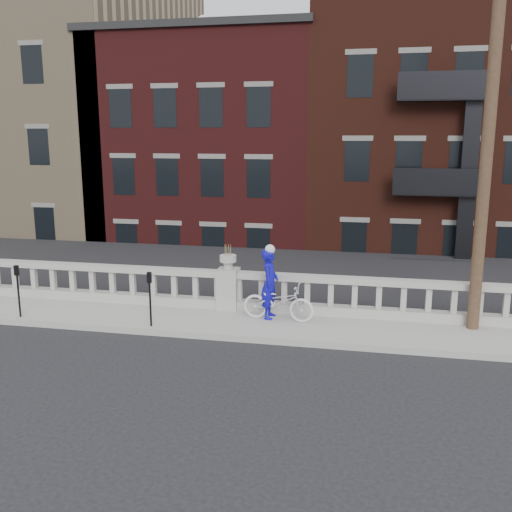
% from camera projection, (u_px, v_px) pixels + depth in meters
% --- Properties ---
extents(ground, '(120.00, 120.00, 0.00)m').
position_uv_depth(ground, '(181.00, 372.00, 11.65)').
color(ground, black).
rests_on(ground, ground).
extents(sidewalk, '(32.00, 2.20, 0.15)m').
position_uv_depth(sidewalk, '(219.00, 322.00, 14.51)').
color(sidewalk, '#99988E').
rests_on(sidewalk, ground).
extents(balustrade, '(28.00, 0.34, 1.03)m').
position_uv_depth(balustrade, '(228.00, 291.00, 15.30)').
color(balustrade, '#99988E').
rests_on(balustrade, sidewalk).
extents(planter_pedestal, '(0.55, 0.55, 1.76)m').
position_uv_depth(planter_pedestal, '(228.00, 284.00, 15.26)').
color(planter_pedestal, '#99988E').
rests_on(planter_pedestal, sidewalk).
extents(lower_level, '(80.00, 44.00, 20.80)m').
position_uv_depth(lower_level, '(319.00, 172.00, 33.05)').
color(lower_level, '#605E59').
rests_on(lower_level, ground).
extents(utility_pole, '(1.60, 0.28, 10.00)m').
position_uv_depth(utility_pole, '(490.00, 112.00, 12.77)').
color(utility_pole, '#422D1E').
rests_on(utility_pole, sidewalk).
extents(parking_meter_c, '(0.10, 0.09, 1.36)m').
position_uv_depth(parking_meter_c, '(18.00, 285.00, 14.50)').
color(parking_meter_c, black).
rests_on(parking_meter_c, sidewalk).
extents(parking_meter_d, '(0.10, 0.09, 1.36)m').
position_uv_depth(parking_meter_d, '(150.00, 293.00, 13.80)').
color(parking_meter_d, black).
rests_on(parking_meter_d, sidewalk).
extents(bicycle, '(1.87, 0.80, 0.96)m').
position_uv_depth(bicycle, '(278.00, 302.00, 14.34)').
color(bicycle, white).
rests_on(bicycle, sidewalk).
extents(cyclist, '(0.44, 0.66, 1.80)m').
position_uv_depth(cyclist, '(270.00, 284.00, 14.44)').
color(cyclist, '#100BAB').
rests_on(cyclist, sidewalk).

